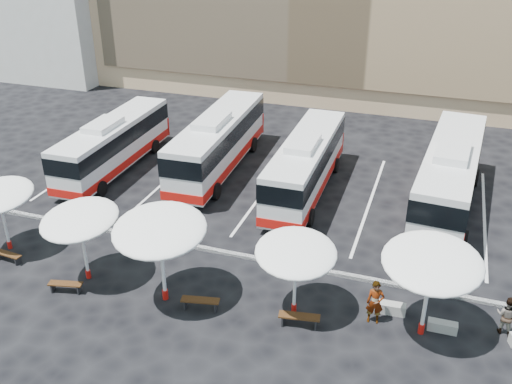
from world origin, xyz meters
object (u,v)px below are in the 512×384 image
(sunshade_1, at_px, (80,220))
(sunshade_4, at_px, (432,263))
(conc_bench_0, at_px, (390,308))
(passenger_0, at_px, (375,302))
(bus_0, at_px, (114,143))
(passenger_1, at_px, (507,316))
(wood_bench_1, at_px, (66,285))
(wood_bench_0, at_px, (9,255))
(bus_3, at_px, (450,174))
(bus_1, at_px, (218,141))
(sunshade_2, at_px, (160,230))
(bus_2, at_px, (306,163))
(sunshade_3, at_px, (296,253))
(wood_bench_3, at_px, (299,318))
(conc_bench_1, at_px, (442,326))
(wood_bench_2, at_px, (200,302))

(sunshade_1, bearing_deg, sunshade_4, 3.99)
(conc_bench_0, xyz_separation_m, passenger_0, (-0.56, -0.75, 0.71))
(bus_0, relative_size, passenger_1, 6.58)
(wood_bench_1, xyz_separation_m, passenger_0, (12.69, 2.28, 0.59))
(wood_bench_0, height_order, wood_bench_1, wood_bench_1)
(bus_3, height_order, sunshade_1, bus_3)
(bus_1, relative_size, passenger_1, 7.23)
(conc_bench_0, relative_size, passenger_1, 0.75)
(bus_0, bearing_deg, wood_bench_0, -86.73)
(sunshade_2, bearing_deg, sunshade_4, 6.92)
(bus_1, xyz_separation_m, conc_bench_0, (11.86, -10.83, -1.67))
(passenger_0, bearing_deg, bus_3, 69.95)
(bus_1, relative_size, passenger_0, 6.31)
(bus_2, xyz_separation_m, bus_3, (7.72, 0.60, 0.19))
(bus_1, height_order, passenger_0, bus_1)
(wood_bench_1, xyz_separation_m, conc_bench_0, (13.25, 3.04, -0.11))
(sunshade_2, distance_m, sunshade_4, 10.38)
(wood_bench_0, xyz_separation_m, passenger_0, (16.59, 1.15, 0.62))
(sunshade_3, xyz_separation_m, sunshade_4, (4.98, 0.34, 0.41))
(sunshade_4, xyz_separation_m, wood_bench_0, (-18.44, -1.05, -2.93))
(bus_1, bearing_deg, wood_bench_0, -114.88)
(sunshade_3, height_order, wood_bench_3, sunshade_3)
(bus_3, distance_m, sunshade_3, 12.56)
(wood_bench_3, bearing_deg, wood_bench_1, -173.84)
(bus_3, height_order, conc_bench_1, bus_3)
(bus_1, relative_size, bus_3, 0.95)
(bus_3, xyz_separation_m, sunshade_3, (-5.42, -11.30, 0.85))
(sunshade_2, xyz_separation_m, conc_bench_1, (11.07, 1.64, -3.14))
(conc_bench_1, bearing_deg, bus_3, 91.77)
(bus_0, xyz_separation_m, sunshade_4, (19.24, -9.67, 1.52))
(sunshade_2, distance_m, wood_bench_3, 6.47)
(sunshade_3, height_order, conc_bench_1, sunshade_3)
(bus_2, bearing_deg, passenger_0, -62.90)
(bus_0, distance_m, sunshade_4, 21.59)
(wood_bench_1, bearing_deg, wood_bench_0, 163.85)
(sunshade_2, height_order, conc_bench_1, sunshade_2)
(sunshade_1, distance_m, passenger_1, 17.49)
(sunshade_2, height_order, wood_bench_0, sunshade_2)
(wood_bench_0, xyz_separation_m, conc_bench_1, (19.21, 1.44, -0.11))
(wood_bench_2, distance_m, passenger_0, 6.98)
(wood_bench_2, distance_m, passenger_1, 11.91)
(wood_bench_2, height_order, conc_bench_1, wood_bench_2)
(wood_bench_1, bearing_deg, sunshade_3, 10.88)
(sunshade_3, distance_m, conc_bench_0, 4.68)
(wood_bench_3, height_order, passenger_1, passenger_1)
(sunshade_4, relative_size, passenger_1, 2.35)
(wood_bench_1, bearing_deg, bus_2, 59.94)
(bus_2, height_order, wood_bench_3, bus_2)
(bus_0, bearing_deg, wood_bench_1, -69.32)
(bus_0, distance_m, bus_1, 6.42)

